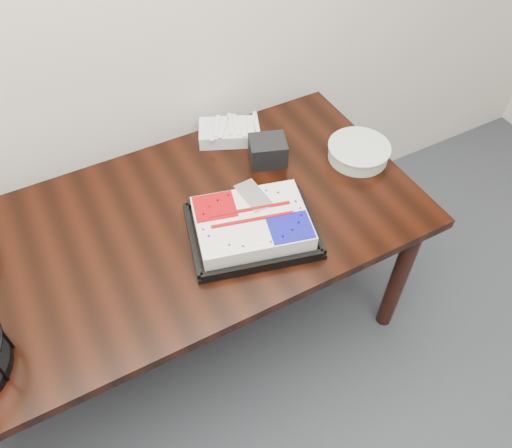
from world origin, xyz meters
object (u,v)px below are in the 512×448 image
table (176,242)px  plate_stack (358,152)px  cake_tray (252,225)px  napkin_box (268,151)px

table → plate_stack: bearing=-0.7°
cake_tray → plate_stack: bearing=15.0°
napkin_box → cake_tray: bearing=-127.2°
cake_tray → napkin_box: size_ratio=3.60×
table → napkin_box: (0.46, 0.15, 0.14)m
table → plate_stack: plate_stack is taller
table → plate_stack: size_ratio=7.29×
table → cake_tray: (0.23, -0.16, 0.13)m
napkin_box → table: bearing=-162.4°
table → plate_stack: (0.79, -0.01, 0.12)m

